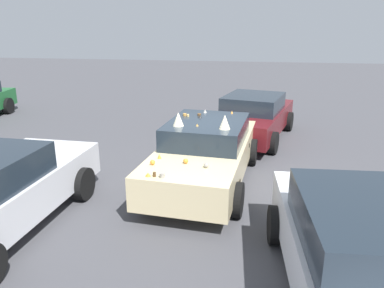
# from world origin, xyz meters

# --- Properties ---
(ground_plane) EXTENTS (60.00, 60.00, 0.00)m
(ground_plane) POSITION_xyz_m (0.00, 0.00, 0.00)
(ground_plane) COLOR #47474C
(art_car_decorated) EXTENTS (4.74, 2.34, 1.71)m
(art_car_decorated) POSITION_xyz_m (0.03, -0.00, 0.73)
(art_car_decorated) COLOR beige
(art_car_decorated) RESTS_ON ground
(parked_sedan_near_left) EXTENTS (4.39, 2.19, 1.48)m
(parked_sedan_near_left) POSITION_xyz_m (-3.58, -2.46, 0.75)
(parked_sedan_near_left) COLOR white
(parked_sedan_near_left) RESTS_ON ground
(parked_sedan_behind_right) EXTENTS (4.56, 2.71, 1.40)m
(parked_sedan_behind_right) POSITION_xyz_m (3.76, -1.01, 0.70)
(parked_sedan_behind_right) COLOR #5B1419
(parked_sedan_behind_right) RESTS_ON ground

